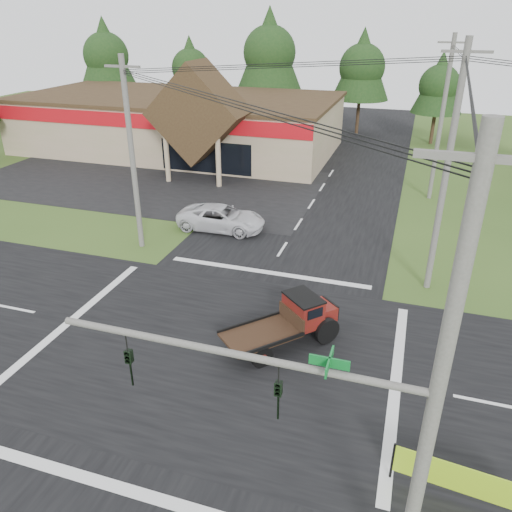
% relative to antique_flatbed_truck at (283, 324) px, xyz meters
% --- Properties ---
extents(ground, '(120.00, 120.00, 0.00)m').
position_rel_antique_flatbed_truck_xyz_m(ground, '(-2.38, -1.11, -1.03)').
color(ground, '#334E1C').
rests_on(ground, ground).
extents(road_ns, '(12.00, 120.00, 0.02)m').
position_rel_antique_flatbed_truck_xyz_m(road_ns, '(-2.38, -1.11, -1.02)').
color(road_ns, black).
rests_on(road_ns, ground).
extents(road_ew, '(120.00, 12.00, 0.02)m').
position_rel_antique_flatbed_truck_xyz_m(road_ew, '(-2.38, -1.11, -1.01)').
color(road_ew, black).
rests_on(road_ew, ground).
extents(parking_apron, '(28.00, 14.00, 0.02)m').
position_rel_antique_flatbed_truck_xyz_m(parking_apron, '(-16.38, 17.89, -1.01)').
color(parking_apron, black).
rests_on(parking_apron, ground).
extents(cvs_building, '(30.40, 18.20, 9.19)m').
position_rel_antique_flatbed_truck_xyz_m(cvs_building, '(-18.09, 28.46, 1.75)').
color(cvs_building, tan).
rests_on(cvs_building, ground).
extents(traffic_signal_mast, '(8.12, 0.24, 7.00)m').
position_rel_antique_flatbed_truck_xyz_m(traffic_signal_mast, '(3.43, -8.61, 3.40)').
color(traffic_signal_mast, '#595651').
rests_on(traffic_signal_mast, ground).
extents(utility_pole_nr, '(2.00, 0.30, 11.00)m').
position_rel_antique_flatbed_truck_xyz_m(utility_pole_nr, '(5.12, -8.61, 4.61)').
color(utility_pole_nr, '#595651').
rests_on(utility_pole_nr, ground).
extents(utility_pole_nw, '(2.00, 0.30, 10.50)m').
position_rel_antique_flatbed_truck_xyz_m(utility_pole_nw, '(-10.38, 6.89, 4.36)').
color(utility_pole_nw, '#595651').
rests_on(utility_pole_nw, ground).
extents(utility_pole_ne, '(2.00, 0.30, 11.50)m').
position_rel_antique_flatbed_truck_xyz_m(utility_pole_ne, '(5.62, 6.89, 4.86)').
color(utility_pole_ne, '#595651').
rests_on(utility_pole_ne, ground).
extents(utility_pole_n, '(2.00, 0.30, 11.20)m').
position_rel_antique_flatbed_truck_xyz_m(utility_pole_n, '(5.62, 20.89, 4.71)').
color(utility_pole_n, '#595651').
rests_on(utility_pole_n, ground).
extents(tree_row_a, '(6.72, 6.72, 12.12)m').
position_rel_antique_flatbed_truck_xyz_m(tree_row_a, '(-32.38, 38.89, 7.02)').
color(tree_row_a, '#332316').
rests_on(tree_row_a, ground).
extents(tree_row_b, '(5.60, 5.60, 10.10)m').
position_rel_antique_flatbed_truck_xyz_m(tree_row_b, '(-22.38, 40.89, 5.68)').
color(tree_row_b, '#332316').
rests_on(tree_row_b, ground).
extents(tree_row_c, '(7.28, 7.28, 13.13)m').
position_rel_antique_flatbed_truck_xyz_m(tree_row_c, '(-12.38, 39.89, 7.69)').
color(tree_row_c, '#332316').
rests_on(tree_row_c, ground).
extents(tree_row_d, '(6.16, 6.16, 11.11)m').
position_rel_antique_flatbed_truck_xyz_m(tree_row_d, '(-2.38, 40.89, 6.35)').
color(tree_row_d, '#332316').
rests_on(tree_row_d, ground).
extents(tree_row_e, '(5.04, 5.04, 9.09)m').
position_rel_antique_flatbed_truck_xyz_m(tree_row_e, '(5.62, 38.89, 5.01)').
color(tree_row_e, '#332316').
rests_on(tree_row_e, ground).
extents(antique_flatbed_truck, '(4.70, 4.88, 2.05)m').
position_rel_antique_flatbed_truck_xyz_m(antique_flatbed_truck, '(0.00, 0.00, 0.00)').
color(antique_flatbed_truck, '#55180C').
rests_on(antique_flatbed_truck, ground).
extents(roadside_banner, '(3.90, 0.55, 1.34)m').
position_rel_antique_flatbed_truck_xyz_m(roadside_banner, '(6.62, -5.56, -0.36)').
color(roadside_banner, '#93C219').
rests_on(roadside_banner, ground).
extents(white_pickup, '(5.51, 2.64, 1.52)m').
position_rel_antique_flatbed_truck_xyz_m(white_pickup, '(-6.82, 10.66, -0.27)').
color(white_pickup, silver).
rests_on(white_pickup, ground).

